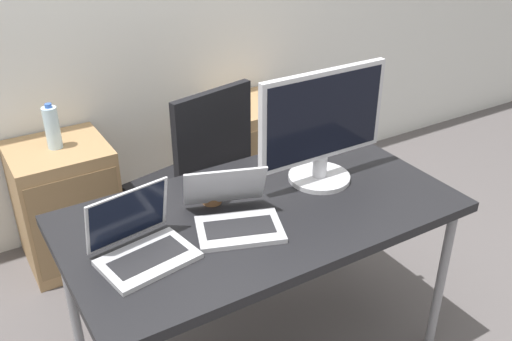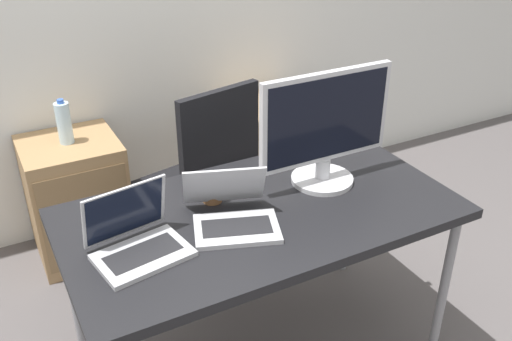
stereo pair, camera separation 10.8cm
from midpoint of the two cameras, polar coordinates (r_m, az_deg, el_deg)
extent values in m
cube|color=silver|center=(3.25, -11.18, 16.40)|extent=(10.00, 0.05, 2.60)
cube|color=black|center=(2.21, 1.90, -4.35)|extent=(1.51, 0.81, 0.04)
cylinder|color=gray|center=(2.60, 19.44, -11.04)|extent=(0.04, 0.04, 0.74)
cylinder|color=gray|center=(2.52, -16.56, -11.91)|extent=(0.04, 0.04, 0.74)
cylinder|color=gray|center=(2.99, 10.14, -3.98)|extent=(0.04, 0.04, 0.74)
cylinder|color=#232326|center=(3.25, -5.05, -8.10)|extent=(0.56, 0.56, 0.04)
cylinder|color=gray|center=(3.13, -5.22, -5.02)|extent=(0.05, 0.05, 0.38)
cube|color=black|center=(3.03, -5.37, -1.99)|extent=(0.57, 0.57, 0.07)
cube|color=black|center=(2.69, -2.45, 2.02)|extent=(0.44, 0.13, 0.60)
cube|color=#99754C|center=(3.24, -16.54, -2.70)|extent=(0.49, 0.46, 0.68)
cube|color=olive|center=(3.04, -15.53, -4.73)|extent=(0.45, 0.01, 0.54)
cube|color=#99754C|center=(3.58, 1.64, 1.71)|extent=(0.49, 0.46, 0.68)
cube|color=olive|center=(3.41, 3.57, 0.15)|extent=(0.45, 0.01, 0.54)
cylinder|color=silver|center=(3.04, -17.69, 4.52)|extent=(0.07, 0.07, 0.22)
cylinder|color=#3359B2|center=(3.00, -18.02, 6.58)|extent=(0.03, 0.03, 0.02)
cube|color=#ADADB2|center=(1.97, -9.66, -8.39)|extent=(0.34, 0.26, 0.02)
cube|color=black|center=(1.96, -9.68, -8.17)|extent=(0.27, 0.16, 0.00)
cube|color=#ADADB2|center=(2.00, -11.47, -4.03)|extent=(0.31, 0.10, 0.21)
cube|color=black|center=(1.99, -11.45, -4.09)|extent=(0.28, 0.09, 0.19)
cube|color=#ADADB2|center=(2.07, -0.43, -5.87)|extent=(0.36, 0.30, 0.02)
cube|color=black|center=(2.06, -0.43, -5.66)|extent=(0.27, 0.19, 0.00)
cube|color=#ADADB2|center=(2.13, -1.76, -1.52)|extent=(0.32, 0.21, 0.19)
cube|color=black|center=(2.12, -1.67, -1.50)|extent=(0.30, 0.18, 0.17)
cylinder|color=#B7B7BC|center=(2.40, 7.91, -0.88)|extent=(0.26, 0.26, 0.02)
cylinder|color=#B7B7BC|center=(2.37, 7.99, 0.22)|extent=(0.06, 0.06, 0.08)
cube|color=#B7B7BC|center=(2.28, 8.37, 5.30)|extent=(0.58, 0.03, 0.37)
cube|color=black|center=(2.26, 8.61, 5.16)|extent=(0.54, 0.00, 0.34)
cylinder|color=brown|center=(2.22, -3.03, -1.95)|extent=(0.08, 0.08, 0.10)
cylinder|color=white|center=(2.19, -3.07, -0.71)|extent=(0.08, 0.08, 0.01)
camera|label=1|loc=(0.05, -88.56, 0.78)|focal=40.00mm
camera|label=2|loc=(0.05, 91.44, -0.78)|focal=40.00mm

